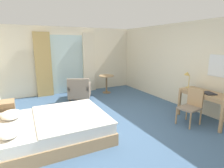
{
  "coord_description": "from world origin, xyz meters",
  "views": [
    {
      "loc": [
        -1.91,
        -3.48,
        1.94
      ],
      "look_at": [
        0.24,
        0.62,
        0.9
      ],
      "focal_mm": 28.79,
      "sensor_mm": 36.0,
      "label": 1
    }
  ],
  "objects_px": {
    "closed_book": "(209,93)",
    "armchair_by_window": "(80,91)",
    "nightstand": "(4,113)",
    "desk_lamp": "(187,75)",
    "writing_desk": "(206,96)",
    "bed": "(50,127)",
    "desk_chair": "(191,105)",
    "round_cafe_table": "(106,80)"
  },
  "relations": [
    {
      "from": "closed_book",
      "to": "armchair_by_window",
      "type": "height_order",
      "value": "armchair_by_window"
    },
    {
      "from": "nightstand",
      "to": "desk_lamp",
      "type": "height_order",
      "value": "desk_lamp"
    },
    {
      "from": "nightstand",
      "to": "closed_book",
      "type": "height_order",
      "value": "closed_book"
    },
    {
      "from": "writing_desk",
      "to": "bed",
      "type": "bearing_deg",
      "value": 166.34
    },
    {
      "from": "bed",
      "to": "armchair_by_window",
      "type": "xyz_separation_m",
      "value": [
        1.37,
        2.35,
        0.07
      ]
    },
    {
      "from": "bed",
      "to": "desk_chair",
      "type": "relative_size",
      "value": 2.55
    },
    {
      "from": "desk_lamp",
      "to": "armchair_by_window",
      "type": "bearing_deg",
      "value": 130.89
    },
    {
      "from": "desk_chair",
      "to": "armchair_by_window",
      "type": "distance_m",
      "value": 3.66
    },
    {
      "from": "closed_book",
      "to": "round_cafe_table",
      "type": "distance_m",
      "value": 3.83
    },
    {
      "from": "closed_book",
      "to": "desk_lamp",
      "type": "bearing_deg",
      "value": 104.03
    },
    {
      "from": "desk_chair",
      "to": "desk_lamp",
      "type": "relative_size",
      "value": 1.97
    },
    {
      "from": "nightstand",
      "to": "writing_desk",
      "type": "xyz_separation_m",
      "value": [
        4.51,
        -2.2,
        0.38
      ]
    },
    {
      "from": "nightstand",
      "to": "desk_lamp",
      "type": "distance_m",
      "value": 4.86
    },
    {
      "from": "bed",
      "to": "closed_book",
      "type": "xyz_separation_m",
      "value": [
        3.56,
        -0.99,
        0.52
      ]
    },
    {
      "from": "desk_lamp",
      "to": "closed_book",
      "type": "height_order",
      "value": "desk_lamp"
    },
    {
      "from": "writing_desk",
      "to": "desk_chair",
      "type": "height_order",
      "value": "desk_chair"
    },
    {
      "from": "writing_desk",
      "to": "closed_book",
      "type": "xyz_separation_m",
      "value": [
        -0.07,
        -0.11,
        0.11
      ]
    },
    {
      "from": "bed",
      "to": "closed_book",
      "type": "bearing_deg",
      "value": -15.51
    },
    {
      "from": "armchair_by_window",
      "to": "round_cafe_table",
      "type": "bearing_deg",
      "value": 16.32
    },
    {
      "from": "closed_book",
      "to": "armchair_by_window",
      "type": "relative_size",
      "value": 0.31
    },
    {
      "from": "nightstand",
      "to": "armchair_by_window",
      "type": "xyz_separation_m",
      "value": [
        2.26,
        1.03,
        0.04
      ]
    },
    {
      "from": "desk_lamp",
      "to": "writing_desk",
      "type": "bearing_deg",
      "value": -90.78
    },
    {
      "from": "armchair_by_window",
      "to": "round_cafe_table",
      "type": "distance_m",
      "value": 1.3
    },
    {
      "from": "nightstand",
      "to": "writing_desk",
      "type": "distance_m",
      "value": 5.04
    },
    {
      "from": "bed",
      "to": "nightstand",
      "type": "bearing_deg",
      "value": 123.83
    },
    {
      "from": "desk_chair",
      "to": "armchair_by_window",
      "type": "relative_size",
      "value": 0.85
    },
    {
      "from": "closed_book",
      "to": "desk_chair",
      "type": "bearing_deg",
      "value": 176.9
    },
    {
      "from": "bed",
      "to": "desk_chair",
      "type": "distance_m",
      "value": 3.3
    },
    {
      "from": "bed",
      "to": "nightstand",
      "type": "distance_m",
      "value": 1.59
    },
    {
      "from": "bed",
      "to": "round_cafe_table",
      "type": "distance_m",
      "value": 3.77
    },
    {
      "from": "writing_desk",
      "to": "desk_chair",
      "type": "xyz_separation_m",
      "value": [
        -0.44,
        0.05,
        -0.18
      ]
    },
    {
      "from": "desk_lamp",
      "to": "closed_book",
      "type": "bearing_deg",
      "value": -96.07
    },
    {
      "from": "writing_desk",
      "to": "armchair_by_window",
      "type": "relative_size",
      "value": 1.22
    },
    {
      "from": "round_cafe_table",
      "to": "bed",
      "type": "bearing_deg",
      "value": -133.89
    },
    {
      "from": "armchair_by_window",
      "to": "closed_book",
      "type": "bearing_deg",
      "value": -56.73
    },
    {
      "from": "bed",
      "to": "closed_book",
      "type": "distance_m",
      "value": 3.73
    },
    {
      "from": "bed",
      "to": "desk_chair",
      "type": "height_order",
      "value": "bed"
    },
    {
      "from": "writing_desk",
      "to": "round_cafe_table",
      "type": "height_order",
      "value": "writing_desk"
    },
    {
      "from": "writing_desk",
      "to": "closed_book",
      "type": "relative_size",
      "value": 3.91
    },
    {
      "from": "desk_chair",
      "to": "closed_book",
      "type": "height_order",
      "value": "desk_chair"
    },
    {
      "from": "bed",
      "to": "desk_lamp",
      "type": "distance_m",
      "value": 3.74
    },
    {
      "from": "desk_chair",
      "to": "round_cafe_table",
      "type": "bearing_deg",
      "value": 99.4
    }
  ]
}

